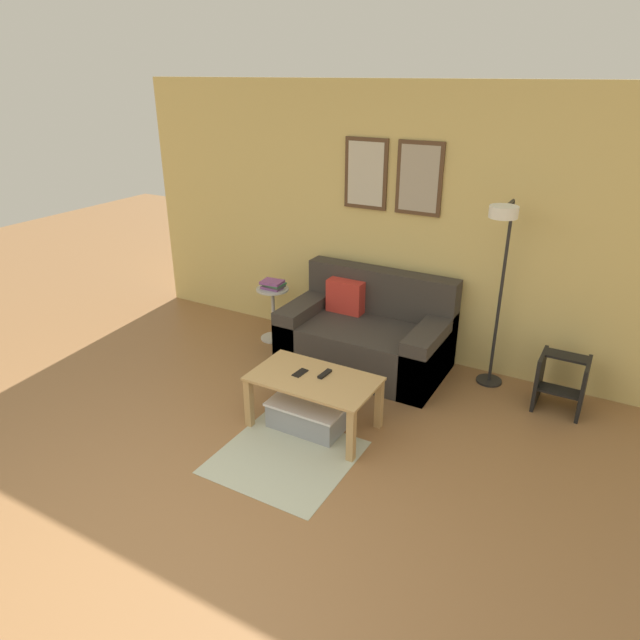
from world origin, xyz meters
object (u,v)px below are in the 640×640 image
floor_lamp (501,258)px  book_stack (273,284)px  storage_bin (308,415)px  remote_control (325,374)px  step_stool (561,382)px  cell_phone (300,373)px  side_table (273,309)px  couch (367,336)px  coffee_table (314,387)px

floor_lamp → book_stack: (-2.21, -0.00, -0.62)m
storage_bin → remote_control: size_ratio=4.03×
floor_lamp → step_stool: (0.61, 0.04, -0.98)m
remote_control → cell_phone: size_ratio=1.07×
step_stool → side_table: bearing=-179.2°
step_stool → cell_phone: bearing=-145.3°
cell_phone → step_stool: size_ratio=0.30×
side_table → step_stool: 2.83m
book_stack → cell_phone: bearing=-48.6°
couch → storage_bin: (0.05, -1.19, -0.19)m
couch → remote_control: (0.14, -1.07, 0.15)m
coffee_table → book_stack: book_stack is taller
floor_lamp → side_table: floor_lamp is taller
book_stack → step_stool: size_ratio=0.50×
side_table → remote_control: (1.24, -1.12, 0.11)m
storage_bin → cell_phone: cell_phone is taller
book_stack → coffee_table: bearing=-45.5°
remote_control → book_stack: bearing=141.4°
storage_bin → book_stack: bearing=132.8°
storage_bin → step_stool: size_ratio=1.29×
storage_bin → side_table: (-1.14, 1.23, 0.23)m
side_table → floor_lamp: bearing=-0.1°
storage_bin → step_stool: step_stool is taller
storage_bin → floor_lamp: size_ratio=0.36×
coffee_table → floor_lamp: 1.81m
book_stack → cell_phone: 1.59m
book_stack → side_table: bearing=147.7°
side_table → cell_phone: bearing=-48.5°
remote_control → step_stool: 1.98m
couch → step_stool: couch is taller
couch → remote_control: 1.09m
side_table → remote_control: bearing=-42.2°
coffee_table → remote_control: (0.05, 0.08, 0.09)m
step_stool → couch: bearing=-177.2°
coffee_table → side_table: side_table is taller
storage_bin → step_stool: (1.69, 1.27, 0.14)m
side_table → book_stack: (0.01, -0.01, 0.27)m
coffee_table → storage_bin: coffee_table is taller
couch → remote_control: couch is taller
storage_bin → floor_lamp: 1.98m
coffee_table → book_stack: 1.69m
coffee_table → cell_phone: (-0.13, 0.01, 0.09)m
coffee_table → couch: bearing=94.4°
couch → cell_phone: bearing=-91.9°
cell_phone → step_stool: 2.17m
book_stack → remote_control: size_ratio=1.57×
floor_lamp → storage_bin: bearing=-131.2°
storage_bin → book_stack: book_stack is taller
couch → book_stack: 1.13m
book_stack → storage_bin: bearing=-47.2°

